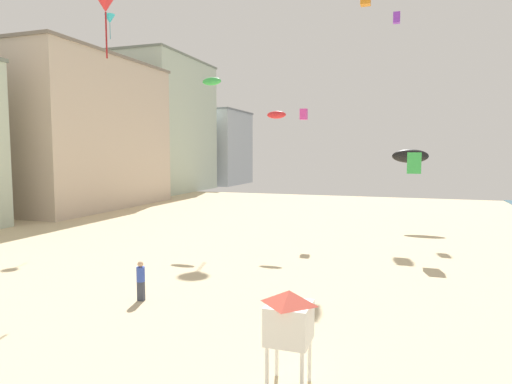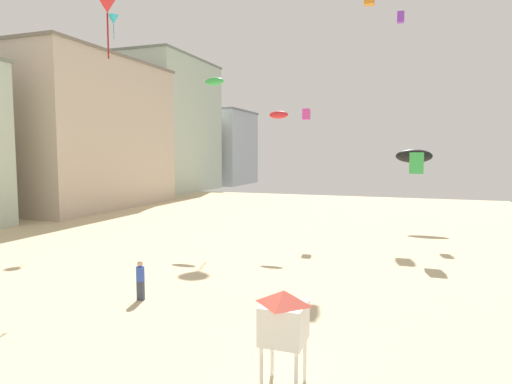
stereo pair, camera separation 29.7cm
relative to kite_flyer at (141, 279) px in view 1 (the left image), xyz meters
The scene contains 12 objects.
boardwalk_hotel_mid 37.24m from the kite_flyer, 136.20° to the left, with size 15.87×20.33×16.24m.
boardwalk_hotel_far 53.90m from the kite_flyer, 119.77° to the left, with size 11.52×18.04×20.26m.
boardwalk_hotel_distant 68.99m from the kite_flyer, 112.56° to the left, with size 13.98×13.53×13.87m.
kite_flyer is the anchor object (origin of this frame).
lifeguard_stand 8.75m from the kite_flyer, 31.76° to the right, with size 1.10×1.10×2.55m.
kite_red_parafoil 15.62m from the kite_flyer, 82.37° to the left, with size 1.30×0.36×0.50m.
kite_magenta_box 18.73m from the kite_flyer, 80.06° to the left, with size 0.50×0.50×0.78m.
kite_purple_box 32.70m from the kite_flyer, 71.46° to the left, with size 0.58×0.58×0.91m.
kite_black_parafoil_2 25.71m from the kite_flyer, 65.78° to the left, with size 2.84×0.79×1.10m.
kite_green_box_2 17.09m from the kite_flyer, 50.30° to the left, with size 0.79×0.79×1.24m.
kite_green_parafoil 17.83m from the kite_flyer, 102.68° to the left, with size 1.44×0.40×0.56m.
kite_cyan_delta 25.05m from the kite_flyer, 129.08° to the left, with size 0.83×0.83×1.89m.
Camera 1 is at (11.41, -2.44, 6.03)m, focal length 31.31 mm.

